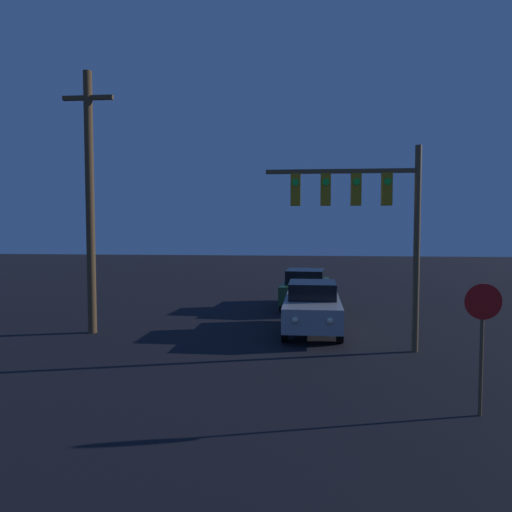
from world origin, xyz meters
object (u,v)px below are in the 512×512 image
(traffic_signal_mast, at_px, (367,208))
(utility_pole, at_px, (90,199))
(stop_sign, at_px, (482,325))
(car_far, at_px, (306,288))
(car_near, at_px, (312,307))

(traffic_signal_mast, height_order, utility_pole, utility_pole)
(traffic_signal_mast, xyz_separation_m, stop_sign, (1.56, -4.74, -2.31))
(car_far, xyz_separation_m, stop_sign, (3.27, -11.99, 0.86))
(car_near, bearing_deg, stop_sign, 114.05)
(utility_pole, bearing_deg, traffic_signal_mast, -9.73)
(traffic_signal_mast, bearing_deg, utility_pole, 170.27)
(traffic_signal_mast, bearing_deg, stop_sign, -71.75)
(car_near, height_order, traffic_signal_mast, traffic_signal_mast)
(stop_sign, bearing_deg, traffic_signal_mast, 108.25)
(stop_sign, bearing_deg, utility_pole, 148.81)
(traffic_signal_mast, bearing_deg, car_far, 103.29)
(car_near, relative_size, utility_pole, 0.52)
(car_near, xyz_separation_m, stop_sign, (3.04, -6.99, 0.86))
(stop_sign, xyz_separation_m, utility_pole, (-10.30, 6.23, 2.70))
(traffic_signal_mast, height_order, stop_sign, traffic_signal_mast)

